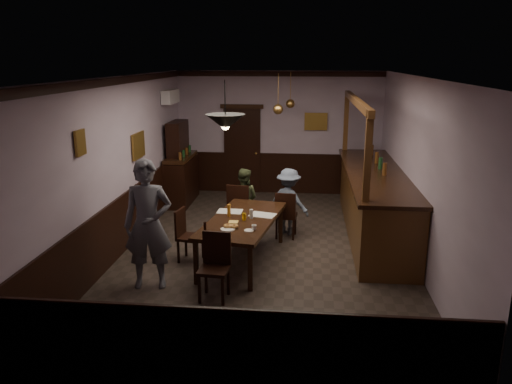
# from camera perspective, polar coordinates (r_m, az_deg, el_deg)

# --- Properties ---
(room) EXTENTS (5.01, 8.01, 3.01)m
(room) POSITION_cam_1_polar(r_m,az_deg,el_deg) (8.41, 1.08, 2.78)
(room) COLOR #2D2621
(room) RESTS_ON ground
(dining_table) EXTENTS (1.35, 2.34, 0.75)m
(dining_table) POSITION_cam_1_polar(r_m,az_deg,el_deg) (8.19, -1.53, -3.47)
(dining_table) COLOR black
(dining_table) RESTS_ON ground
(chair_far_left) EXTENTS (0.48, 0.48, 0.99)m
(chair_far_left) POSITION_cam_1_polar(r_m,az_deg,el_deg) (9.52, -1.91, -1.70)
(chair_far_left) COLOR black
(chair_far_left) RESTS_ON ground
(chair_far_right) EXTENTS (0.42, 0.42, 0.90)m
(chair_far_right) POSITION_cam_1_polar(r_m,az_deg,el_deg) (9.32, 3.42, -2.41)
(chair_far_right) COLOR black
(chair_far_right) RESTS_ON ground
(chair_near) EXTENTS (0.44, 0.44, 0.94)m
(chair_near) POSITION_cam_1_polar(r_m,az_deg,el_deg) (7.08, -4.69, -8.06)
(chair_near) COLOR black
(chair_near) RESTS_ON ground
(chair_side) EXTENTS (0.45, 0.45, 0.88)m
(chair_side) POSITION_cam_1_polar(r_m,az_deg,el_deg) (8.38, -7.99, -4.63)
(chair_side) COLOR black
(chair_side) RESTS_ON ground
(person_standing) EXTENTS (0.76, 0.56, 1.92)m
(person_standing) POSITION_cam_1_polar(r_m,az_deg,el_deg) (7.39, -12.22, -3.68)
(person_standing) COLOR #5A5B67
(person_standing) RESTS_ON ground
(person_seated_left) EXTENTS (0.70, 0.60, 1.23)m
(person_seated_left) POSITION_cam_1_polar(r_m,az_deg,el_deg) (9.75, -1.44, -0.83)
(person_seated_left) COLOR #444F2F
(person_seated_left) RESTS_ON ground
(person_seated_right) EXTENTS (0.95, 0.80, 1.28)m
(person_seated_right) POSITION_cam_1_polar(r_m,az_deg,el_deg) (9.54, 3.74, -1.09)
(person_seated_right) COLOR slate
(person_seated_right) RESTS_ON ground
(newspaper_left) EXTENTS (0.43, 0.31, 0.01)m
(newspaper_left) POSITION_cam_1_polar(r_m,az_deg,el_deg) (8.54, -3.01, -2.22)
(newspaper_left) COLOR silver
(newspaper_left) RESTS_ON dining_table
(newspaper_right) EXTENTS (0.48, 0.40, 0.01)m
(newspaper_right) POSITION_cam_1_polar(r_m,az_deg,el_deg) (8.34, 0.76, -2.63)
(newspaper_right) COLOR silver
(newspaper_right) RESTS_ON dining_table
(napkin) EXTENTS (0.17, 0.17, 0.00)m
(napkin) POSITION_cam_1_polar(r_m,az_deg,el_deg) (8.00, -2.59, -3.42)
(napkin) COLOR #F1C158
(napkin) RESTS_ON dining_table
(saucer) EXTENTS (0.15, 0.15, 0.01)m
(saucer) POSITION_cam_1_polar(r_m,az_deg,el_deg) (7.60, -0.80, -4.41)
(saucer) COLOR white
(saucer) RESTS_ON dining_table
(coffee_cup) EXTENTS (0.09, 0.09, 0.07)m
(coffee_cup) POSITION_cam_1_polar(r_m,az_deg,el_deg) (7.60, -0.23, -4.05)
(coffee_cup) COLOR white
(coffee_cup) RESTS_ON saucer
(pastry_plate) EXTENTS (0.22, 0.22, 0.01)m
(pastry_plate) POSITION_cam_1_polar(r_m,az_deg,el_deg) (7.66, -3.26, -4.27)
(pastry_plate) COLOR white
(pastry_plate) RESTS_ON dining_table
(pastry_ring_a) EXTENTS (0.13, 0.13, 0.04)m
(pastry_ring_a) POSITION_cam_1_polar(r_m,az_deg,el_deg) (7.73, -3.25, -3.87)
(pastry_ring_a) COLOR #C68C47
(pastry_ring_a) RESTS_ON pastry_plate
(pastry_ring_b) EXTENTS (0.13, 0.13, 0.04)m
(pastry_ring_b) POSITION_cam_1_polar(r_m,az_deg,el_deg) (7.71, -2.51, -3.90)
(pastry_ring_b) COLOR #C68C47
(pastry_ring_b) RESTS_ON pastry_plate
(soda_can) EXTENTS (0.07, 0.07, 0.12)m
(soda_can) POSITION_cam_1_polar(r_m,az_deg,el_deg) (8.07, -1.37, -2.83)
(soda_can) COLOR gold
(soda_can) RESTS_ON dining_table
(beer_glass) EXTENTS (0.06, 0.06, 0.20)m
(beer_glass) POSITION_cam_1_polar(r_m,az_deg,el_deg) (8.27, -3.11, -2.11)
(beer_glass) COLOR #BF721E
(beer_glass) RESTS_ON dining_table
(water_glass) EXTENTS (0.06, 0.06, 0.15)m
(water_glass) POSITION_cam_1_polar(r_m,az_deg,el_deg) (8.16, -0.53, -2.50)
(water_glass) COLOR silver
(water_glass) RESTS_ON dining_table
(pepper_mill) EXTENTS (0.04, 0.04, 0.14)m
(pepper_mill) POSITION_cam_1_polar(r_m,az_deg,el_deg) (7.62, -5.85, -3.91)
(pepper_mill) COLOR black
(pepper_mill) RESTS_ON dining_table
(sideboard) EXTENTS (0.51, 1.44, 1.90)m
(sideboard) POSITION_cam_1_polar(r_m,az_deg,el_deg) (11.72, -8.61, 2.46)
(sideboard) COLOR black
(sideboard) RESTS_ON ground
(bar_counter) EXTENTS (1.07, 4.62, 2.58)m
(bar_counter) POSITION_cam_1_polar(r_m,az_deg,el_deg) (9.77, 13.34, -1.01)
(bar_counter) COLOR #4B2D14
(bar_counter) RESTS_ON ground
(door_back) EXTENTS (0.90, 0.06, 2.10)m
(door_back) POSITION_cam_1_polar(r_m,az_deg,el_deg) (12.45, -1.58, 4.72)
(door_back) COLOR black
(door_back) RESTS_ON ground
(ac_unit) EXTENTS (0.20, 0.85, 0.30)m
(ac_unit) POSITION_cam_1_polar(r_m,az_deg,el_deg) (11.53, -9.76, 10.70)
(ac_unit) COLOR white
(ac_unit) RESTS_ON ground
(picture_left_small) EXTENTS (0.04, 0.28, 0.36)m
(picture_left_small) POSITION_cam_1_polar(r_m,az_deg,el_deg) (7.38, -19.46, 5.33)
(picture_left_small) COLOR olive
(picture_left_small) RESTS_ON ground
(picture_left_large) EXTENTS (0.04, 0.62, 0.48)m
(picture_left_large) POSITION_cam_1_polar(r_m,az_deg,el_deg) (9.65, -13.29, 5.20)
(picture_left_large) COLOR olive
(picture_left_large) RESTS_ON ground
(picture_back) EXTENTS (0.55, 0.04, 0.42)m
(picture_back) POSITION_cam_1_polar(r_m,az_deg,el_deg) (12.25, 6.86, 8.00)
(picture_back) COLOR olive
(picture_back) RESTS_ON ground
(pendant_iron) EXTENTS (0.56, 0.56, 0.69)m
(pendant_iron) POSITION_cam_1_polar(r_m,az_deg,el_deg) (7.06, -3.52, 7.98)
(pendant_iron) COLOR black
(pendant_iron) RESTS_ON ground
(pendant_brass_mid) EXTENTS (0.20, 0.20, 0.81)m
(pendant_brass_mid) POSITION_cam_1_polar(r_m,az_deg,el_deg) (10.07, 2.53, 9.42)
(pendant_brass_mid) COLOR #BF8C3F
(pendant_brass_mid) RESTS_ON ground
(pendant_brass_far) EXTENTS (0.20, 0.20, 0.81)m
(pendant_brass_far) POSITION_cam_1_polar(r_m,az_deg,el_deg) (11.33, 3.93, 10.03)
(pendant_brass_far) COLOR #BF8C3F
(pendant_brass_far) RESTS_ON ground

